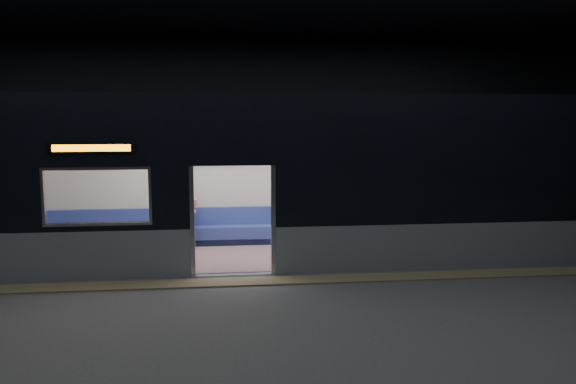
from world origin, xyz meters
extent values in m
cube|color=#47494C|center=(0.00, 0.00, -0.01)|extent=(24.00, 14.00, 0.01)
cube|color=black|center=(0.00, 6.98, 2.50)|extent=(24.00, 0.04, 5.00)
cube|color=black|center=(0.00, -6.98, 2.50)|extent=(24.00, 0.04, 5.00)
cube|color=#8C7F59|center=(0.00, 0.55, 0.01)|extent=(22.80, 0.50, 0.03)
cube|color=gray|center=(4.85, 1.06, 0.45)|extent=(8.30, 0.12, 0.90)
cube|color=black|center=(4.85, 1.06, 2.05)|extent=(8.30, 0.12, 2.30)
cube|color=black|center=(0.00, 1.06, 2.62)|extent=(1.40, 0.12, 1.15)
cube|color=#B7BABC|center=(-0.74, 1.06, 1.02)|extent=(0.08, 0.14, 2.05)
cube|color=#B7BABC|center=(0.74, 1.06, 1.02)|extent=(0.08, 0.14, 2.05)
cube|color=black|center=(-2.45, 0.98, 2.39)|extent=(1.50, 0.04, 0.18)
cube|color=#FF8B01|center=(-2.45, 0.97, 2.39)|extent=(1.34, 0.03, 0.12)
cube|color=beige|center=(0.00, 3.94, 1.60)|extent=(18.00, 0.12, 3.20)
cube|color=black|center=(0.00, 2.50, 3.28)|extent=(18.00, 3.00, 0.15)
cube|color=#7D5B60|center=(0.00, 2.50, 0.02)|extent=(17.76, 2.76, 0.04)
cube|color=beige|center=(0.00, 2.50, 2.35)|extent=(17.76, 2.76, 0.10)
cube|color=#2F4389|center=(0.00, 3.62, 0.24)|extent=(11.00, 0.48, 0.41)
cube|color=#2F4389|center=(0.00, 3.81, 0.65)|extent=(11.00, 0.10, 0.40)
cube|color=#866269|center=(-3.30, 1.41, 0.24)|extent=(4.40, 0.48, 0.41)
cube|color=#866269|center=(3.30, 1.41, 0.24)|extent=(4.40, 0.48, 0.41)
cylinder|color=silver|center=(-0.95, 1.37, 1.17)|extent=(0.04, 0.04, 2.26)
cylinder|color=silver|center=(-0.95, 3.63, 1.17)|extent=(0.04, 0.04, 2.26)
cylinder|color=silver|center=(0.95, 1.37, 1.17)|extent=(0.04, 0.04, 2.26)
cylinder|color=silver|center=(0.95, 3.63, 1.17)|extent=(0.04, 0.04, 2.26)
cylinder|color=silver|center=(0.00, 3.58, 1.95)|extent=(11.00, 0.03, 0.03)
cube|color=black|center=(-1.09, 3.40, 0.53)|extent=(0.17, 0.46, 0.16)
cube|color=black|center=(-0.89, 3.40, 0.53)|extent=(0.17, 0.46, 0.16)
cylinder|color=black|center=(-1.09, 3.19, 0.26)|extent=(0.11, 0.11, 0.43)
cylinder|color=black|center=(-0.89, 3.19, 0.26)|extent=(0.11, 0.11, 0.43)
cube|color=pink|center=(-0.99, 3.59, 0.55)|extent=(0.39, 0.21, 0.19)
cylinder|color=pink|center=(-0.99, 3.62, 0.89)|extent=(0.43, 0.43, 0.51)
sphere|color=tan|center=(-0.99, 3.60, 1.25)|extent=(0.20, 0.20, 0.20)
sphere|color=black|center=(-0.99, 3.64, 1.29)|extent=(0.21, 0.21, 0.21)
cube|color=black|center=(-0.98, 3.33, 0.68)|extent=(0.29, 0.25, 0.14)
cube|color=white|center=(1.94, 3.85, 1.44)|extent=(0.88, 0.03, 0.57)
camera|label=1|loc=(-0.27, -9.98, 3.05)|focal=38.00mm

